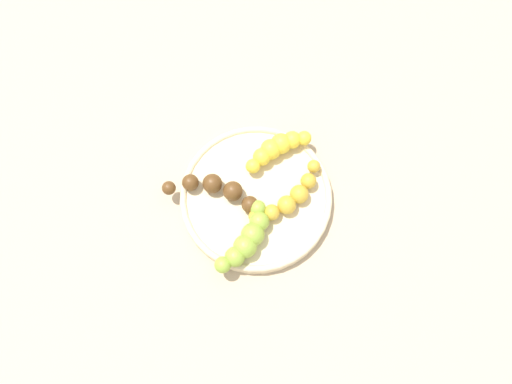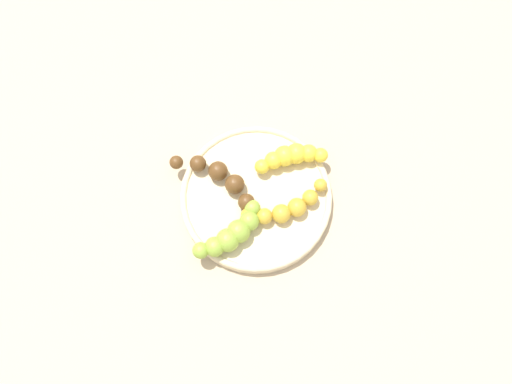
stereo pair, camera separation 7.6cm
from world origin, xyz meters
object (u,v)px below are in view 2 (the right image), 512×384
fruit_bowl (256,197)px  banana_yellow (291,156)px  banana_overripe (223,182)px  banana_spotted (288,207)px  banana_green (232,234)px

fruit_bowl → banana_yellow: bearing=-30.3°
fruit_bowl → banana_overripe: (0.01, 0.05, 0.02)m
banana_yellow → banana_overripe: bearing=98.9°
banana_spotted → banana_green: bearing=-86.4°
banana_spotted → banana_yellow: bearing=152.7°
fruit_bowl → banana_green: 0.08m
banana_green → banana_overripe: bearing=150.8°
banana_overripe → banana_green: bearing=-130.1°
fruit_bowl → banana_yellow: 0.08m
fruit_bowl → banana_overripe: banana_overripe is taller
banana_green → banana_yellow: banana_green is taller
banana_overripe → banana_spotted: size_ratio=1.31×
banana_green → fruit_bowl: bearing=111.3°
fruit_bowl → banana_overripe: bearing=82.9°
banana_overripe → banana_yellow: bearing=-29.2°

